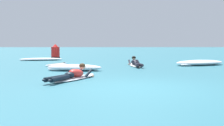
{
  "coord_description": "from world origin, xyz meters",
  "views": [
    {
      "loc": [
        -0.75,
        -6.94,
        1.18
      ],
      "look_at": [
        -0.61,
        4.4,
        0.33
      ],
      "focal_mm": 42.72,
      "sensor_mm": 36.0,
      "label": 1
    }
  ],
  "objects": [
    {
      "name": "whitewater_mid_right",
      "position": [
        4.12,
        7.2,
        0.13
      ],
      "size": [
        3.08,
        2.05,
        0.28
      ],
      "color": "white",
      "rests_on": "ground"
    },
    {
      "name": "surfer_near",
      "position": [
        -1.9,
        1.67,
        0.14
      ],
      "size": [
        1.55,
        2.54,
        0.54
      ],
      "color": "silver",
      "rests_on": "ground"
    },
    {
      "name": "channel_marker_buoy",
      "position": [
        -4.84,
        13.53,
        0.45
      ],
      "size": [
        0.67,
        0.67,
        1.12
      ],
      "color": "red",
      "rests_on": "ground"
    },
    {
      "name": "ground_plane",
      "position": [
        0.0,
        10.0,
        0.0
      ],
      "size": [
        120.0,
        120.0,
        0.0
      ],
      "primitive_type": "plane",
      "color": "#2D6B7A"
    },
    {
      "name": "drifting_surfboard",
      "position": [
        -3.56,
        7.48,
        0.03
      ],
      "size": [
        1.25,
        1.99,
        0.16
      ],
      "color": "silver",
      "rests_on": "ground"
    },
    {
      "name": "whitewater_mid_left",
      "position": [
        -5.36,
        11.26,
        0.08
      ],
      "size": [
        2.96,
        1.43,
        0.18
      ],
      "color": "white",
      "rests_on": "ground"
    },
    {
      "name": "surfer_far",
      "position": [
        0.63,
        6.67,
        0.14
      ],
      "size": [
        0.7,
        2.69,
        0.54
      ],
      "color": "white",
      "rests_on": "ground"
    },
    {
      "name": "whitewater_front",
      "position": [
        -2.22,
        4.42,
        0.13
      ],
      "size": [
        2.41,
        1.01,
        0.28
      ],
      "color": "white",
      "rests_on": "ground"
    }
  ]
}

